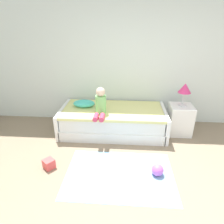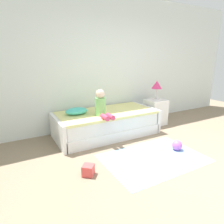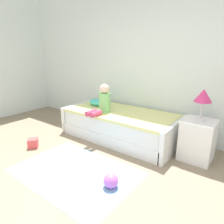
{
  "view_description": "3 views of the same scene",
  "coord_description": "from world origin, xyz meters",
  "px_view_note": "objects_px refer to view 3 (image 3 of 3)",
  "views": [
    {
      "loc": [
        -0.33,
        -1.62,
        2.09
      ],
      "look_at": [
        -0.57,
        1.75,
        0.55
      ],
      "focal_mm": 31.84,
      "sensor_mm": 36.0,
      "label": 1
    },
    {
      "loc": [
        -2.37,
        -1.51,
        1.59
      ],
      "look_at": [
        -0.57,
        1.75,
        0.55
      ],
      "focal_mm": 31.81,
      "sensor_mm": 36.0,
      "label": 2
    },
    {
      "loc": [
        1.39,
        -0.84,
        1.51
      ],
      "look_at": [
        -0.57,
        1.75,
        0.55
      ],
      "focal_mm": 31.9,
      "sensor_mm": 36.0,
      "label": 3
    }
  ],
  "objects_px": {
    "table_lamp": "(203,97)",
    "toy_ball": "(111,181)",
    "pillow": "(99,102)",
    "toy_block": "(33,143)",
    "bed": "(120,125)",
    "nightstand": "(197,140)",
    "child_figure": "(103,101)"
  },
  "relations": [
    {
      "from": "nightstand",
      "to": "toy_ball",
      "type": "height_order",
      "value": "nightstand"
    },
    {
      "from": "bed",
      "to": "nightstand",
      "type": "relative_size",
      "value": 3.52
    },
    {
      "from": "toy_ball",
      "to": "pillow",
      "type": "bearing_deg",
      "value": 134.78
    },
    {
      "from": "bed",
      "to": "toy_ball",
      "type": "height_order",
      "value": "bed"
    },
    {
      "from": "bed",
      "to": "pillow",
      "type": "height_order",
      "value": "pillow"
    },
    {
      "from": "toy_ball",
      "to": "table_lamp",
      "type": "bearing_deg",
      "value": 65.05
    },
    {
      "from": "pillow",
      "to": "toy_ball",
      "type": "bearing_deg",
      "value": -45.22
    },
    {
      "from": "nightstand",
      "to": "pillow",
      "type": "height_order",
      "value": "pillow"
    },
    {
      "from": "bed",
      "to": "toy_block",
      "type": "height_order",
      "value": "bed"
    },
    {
      "from": "pillow",
      "to": "toy_block",
      "type": "distance_m",
      "value": 1.45
    },
    {
      "from": "toy_ball",
      "to": "bed",
      "type": "bearing_deg",
      "value": 120.74
    },
    {
      "from": "nightstand",
      "to": "toy_ball",
      "type": "bearing_deg",
      "value": -114.95
    },
    {
      "from": "nightstand",
      "to": "child_figure",
      "type": "xyz_separation_m",
      "value": [
        -1.57,
        -0.26,
        0.4
      ]
    },
    {
      "from": "nightstand",
      "to": "toy_ball",
      "type": "relative_size",
      "value": 3.34
    },
    {
      "from": "toy_ball",
      "to": "child_figure",
      "type": "bearing_deg",
      "value": 133.12
    },
    {
      "from": "bed",
      "to": "toy_ball",
      "type": "bearing_deg",
      "value": -59.26
    },
    {
      "from": "bed",
      "to": "toy_ball",
      "type": "xyz_separation_m",
      "value": [
        0.75,
        -1.26,
        -0.16
      ]
    },
    {
      "from": "toy_block",
      "to": "table_lamp",
      "type": "bearing_deg",
      "value": 28.96
    },
    {
      "from": "nightstand",
      "to": "toy_ball",
      "type": "distance_m",
      "value": 1.44
    },
    {
      "from": "table_lamp",
      "to": "toy_block",
      "type": "height_order",
      "value": "table_lamp"
    },
    {
      "from": "bed",
      "to": "toy_ball",
      "type": "relative_size",
      "value": 11.74
    },
    {
      "from": "bed",
      "to": "table_lamp",
      "type": "height_order",
      "value": "table_lamp"
    },
    {
      "from": "table_lamp",
      "to": "pillow",
      "type": "relative_size",
      "value": 1.02
    },
    {
      "from": "nightstand",
      "to": "toy_block",
      "type": "relative_size",
      "value": 3.97
    },
    {
      "from": "pillow",
      "to": "toy_block",
      "type": "relative_size",
      "value": 2.91
    },
    {
      "from": "pillow",
      "to": "nightstand",
      "type": "bearing_deg",
      "value": -2.05
    },
    {
      "from": "table_lamp",
      "to": "child_figure",
      "type": "xyz_separation_m",
      "value": [
        -1.57,
        -0.26,
        -0.23
      ]
    },
    {
      "from": "bed",
      "to": "pillow",
      "type": "relative_size",
      "value": 4.8
    },
    {
      "from": "table_lamp",
      "to": "toy_ball",
      "type": "height_order",
      "value": "table_lamp"
    },
    {
      "from": "toy_block",
      "to": "bed",
      "type": "bearing_deg",
      "value": 53.2
    },
    {
      "from": "nightstand",
      "to": "pillow",
      "type": "bearing_deg",
      "value": 177.95
    },
    {
      "from": "child_figure",
      "to": "nightstand",
      "type": "bearing_deg",
      "value": 9.37
    }
  ]
}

